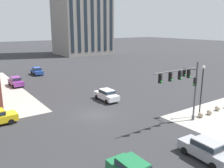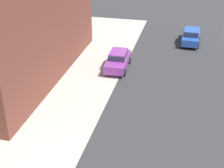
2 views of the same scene
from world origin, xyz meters
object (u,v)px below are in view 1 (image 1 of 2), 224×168
object	(u,v)px
bollard_sphere_curb_b	(209,112)
bollard_sphere_curb_c	(217,108)
car_main_northbound_far	(37,71)
car_main_southbound_near	(206,149)
street_lamp_corner_near	(202,86)
car_cross_eastbound	(16,81)
traffic_signal_main	(185,83)
bollard_sphere_curb_a	(201,115)
car_cross_westbound	(107,94)

from	to	relation	value
bollard_sphere_curb_b	bollard_sphere_curb_c	size ratio (longest dim) A/B	1.00
bollard_sphere_curb_b	car_main_northbound_far	world-z (taller)	car_main_northbound_far
bollard_sphere_curb_c	car_main_southbound_near	xyz separation A→B (m)	(-11.39, -6.02, 0.60)
street_lamp_corner_near	car_cross_eastbound	bearing A→B (deg)	117.33
traffic_signal_main	car_main_southbound_near	bearing A→B (deg)	-127.28
car_main_northbound_far	bollard_sphere_curb_a	bearing A→B (deg)	-77.89
bollard_sphere_curb_b	car_cross_eastbound	bearing A→B (deg)	119.21
bollard_sphere_curb_a	car_main_southbound_near	distance (m)	9.58
car_main_northbound_far	car_cross_westbound	xyz separation A→B (m)	(2.33, -24.77, 0.00)
bollard_sphere_curb_a	car_main_southbound_near	size ratio (longest dim) A/B	0.14
street_lamp_corner_near	car_cross_westbound	bearing A→B (deg)	116.55
traffic_signal_main	car_main_northbound_far	distance (m)	36.99
car_main_southbound_near	street_lamp_corner_near	bearing A→B (deg)	38.23
car_main_northbound_far	car_main_southbound_near	world-z (taller)	same
car_main_southbound_near	traffic_signal_main	bearing A→B (deg)	52.72
car_main_northbound_far	car_cross_westbound	bearing A→B (deg)	-84.63
bollard_sphere_curb_c	car_cross_eastbound	size ratio (longest dim) A/B	0.14
bollard_sphere_curb_a	car_cross_eastbound	distance (m)	31.87
traffic_signal_main	car_main_northbound_far	size ratio (longest dim) A/B	1.52
street_lamp_corner_near	traffic_signal_main	bearing A→B (deg)	-177.14
traffic_signal_main	bollard_sphere_curb_c	distance (m)	8.08
bollard_sphere_curb_a	car_main_northbound_far	distance (m)	37.51
bollard_sphere_curb_b	traffic_signal_main	bearing A→B (deg)	176.85
street_lamp_corner_near	bollard_sphere_curb_a	bearing A→B (deg)	-122.62
traffic_signal_main	car_cross_westbound	distance (m)	12.54
bollard_sphere_curb_c	car_cross_westbound	world-z (taller)	car_cross_westbound
bollard_sphere_curb_b	car_main_southbound_near	bearing A→B (deg)	-148.16
car_main_southbound_near	bollard_sphere_curb_b	bearing A→B (deg)	31.84
bollard_sphere_curb_a	car_cross_eastbound	size ratio (longest dim) A/B	0.14
bollard_sphere_curb_b	car_main_southbound_near	size ratio (longest dim) A/B	0.14
bollard_sphere_curb_a	bollard_sphere_curb_b	distance (m)	1.65
street_lamp_corner_near	car_main_southbound_near	xyz separation A→B (m)	(-7.83, -6.17, -2.88)
traffic_signal_main	bollard_sphere_curb_b	size ratio (longest dim) A/B	10.72
car_main_southbound_near	car_cross_eastbound	bearing A→B (deg)	101.07
traffic_signal_main	street_lamp_corner_near	world-z (taller)	traffic_signal_main
street_lamp_corner_near	car_main_southbound_near	size ratio (longest dim) A/B	1.38
bollard_sphere_curb_c	car_main_southbound_near	bearing A→B (deg)	-152.14
bollard_sphere_curb_c	car_main_southbound_near	distance (m)	12.90
car_cross_eastbound	bollard_sphere_curb_c	bearing A→B (deg)	-57.36
bollard_sphere_curb_c	car_cross_westbound	bearing A→B (deg)	128.62
bollard_sphere_curb_a	car_main_southbound_near	xyz separation A→B (m)	(-7.60, -5.81, 0.60)
traffic_signal_main	bollard_sphere_curb_a	world-z (taller)	traffic_signal_main
car_cross_westbound	car_main_southbound_near	bearing A→B (deg)	-96.62
car_cross_eastbound	car_main_northbound_far	bearing A→B (deg)	51.89
car_main_northbound_far	car_cross_eastbound	size ratio (longest dim) A/B	1.00
bollard_sphere_curb_b	car_cross_eastbound	size ratio (longest dim) A/B	0.14
car_main_northbound_far	car_cross_eastbound	bearing A→B (deg)	-128.11
car_main_southbound_near	car_cross_westbound	xyz separation A→B (m)	(2.05, 17.71, 0.00)
car_main_northbound_far	car_cross_eastbound	xyz separation A→B (m)	(-6.43, -8.20, 0.00)
bollard_sphere_curb_c	car_cross_westbound	size ratio (longest dim) A/B	0.14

